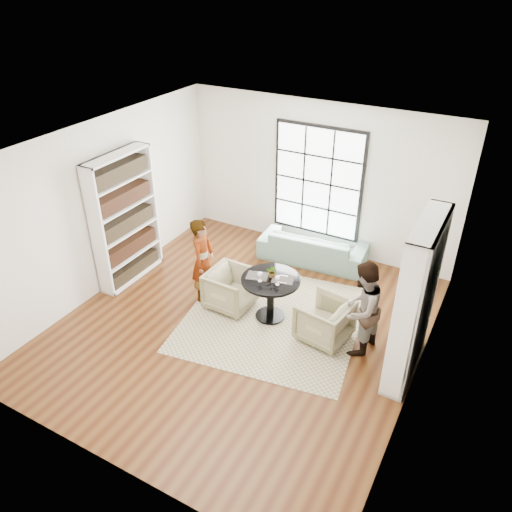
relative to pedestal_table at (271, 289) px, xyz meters
The scene contains 16 objects.
ground 0.76m from the pedestal_table, 124.84° to the right, with size 6.00×6.00×0.00m, color #573314.
room_shell 0.77m from the pedestal_table, 158.65° to the left, with size 6.00×6.01×6.00m.
rug 0.55m from the pedestal_table, 30.42° to the right, with size 2.80×2.80×0.01m, color tan.
pedestal_table is the anchor object (origin of this frame).
sofa 2.04m from the pedestal_table, 93.06° to the left, with size 2.08×0.81×0.61m, color gray.
armchair_left 0.76m from the pedestal_table, behind, with size 0.74×0.77×0.70m, color gray.
armchair_right 1.00m from the pedestal_table, ahead, with size 0.74×0.76×0.69m, color tan.
person_left 1.30m from the pedestal_table, behind, with size 0.56×0.36×1.52m, color gray.
person_right 1.54m from the pedestal_table, ahead, with size 0.74×0.58×1.53m, color gray.
placemat_left 0.31m from the pedestal_table, 169.92° to the right, with size 0.34×0.26×0.01m, color #272321.
placemat_right 0.29m from the pedestal_table, 20.26° to the left, with size 0.34×0.26×0.01m, color #272321.
cutlery_left 0.32m from the pedestal_table, 169.92° to the right, with size 0.14×0.22×0.01m, color silver, non-canonical shape.
cutlery_right 0.29m from the pedestal_table, 20.26° to the left, with size 0.14×0.22×0.01m, color silver, non-canonical shape.
wine_glass_left 0.39m from the pedestal_table, 129.95° to the right, with size 0.08×0.08×0.18m.
wine_glass_right 0.39m from the pedestal_table, 31.28° to the right, with size 0.08×0.08×0.17m.
flower_centerpiece 0.32m from the pedestal_table, 93.67° to the left, with size 0.18×0.16×0.20m, color gray.
Camera 1 is at (3.28, -5.53, 5.19)m, focal length 35.00 mm.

